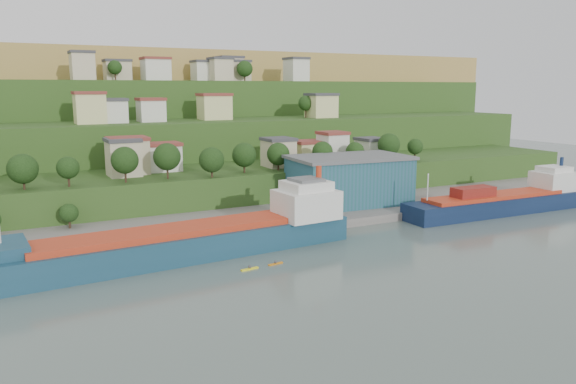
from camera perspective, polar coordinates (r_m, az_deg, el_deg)
ground at (r=108.61m, az=-0.42°, el=-6.87°), size 500.00×500.00×0.00m
quay at (r=141.54m, az=1.65°, el=-2.74°), size 220.00×26.00×4.00m
hillside at (r=267.23m, az=-17.09°, el=3.11°), size 360.00×211.21×96.00m
cargo_ship_near at (r=111.24m, az=-9.44°, el=-5.04°), size 71.15×15.85×18.13m
cargo_ship_far at (r=159.21m, az=21.14°, el=-1.07°), size 56.80×11.29×15.35m
warehouse at (r=150.23m, az=6.22°, el=1.26°), size 32.25×21.12×12.80m
dinghy at (r=115.65m, az=-25.57°, el=-6.02°), size 4.23×2.21×0.80m
kayak_orange at (r=105.66m, az=-1.28°, el=-7.24°), size 3.12×0.97×0.77m
kayak_yellow at (r=102.94m, az=-3.92°, el=-7.74°), size 3.50×1.02×0.86m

